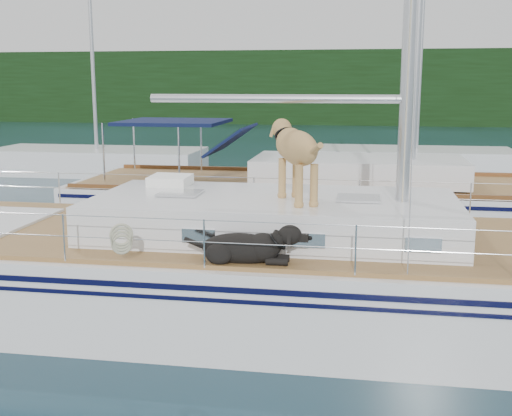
# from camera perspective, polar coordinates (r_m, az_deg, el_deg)

# --- Properties ---
(ground) EXTENTS (120.00, 120.00, 0.00)m
(ground) POSITION_cam_1_polar(r_m,az_deg,el_deg) (9.86, -3.10, -9.29)
(ground) COLOR black
(ground) RESTS_ON ground
(tree_line) EXTENTS (90.00, 3.00, 6.00)m
(tree_line) POSITION_cam_1_polar(r_m,az_deg,el_deg) (54.05, 7.58, 10.56)
(tree_line) COLOR black
(tree_line) RESTS_ON ground
(shore_bank) EXTENTS (92.00, 1.00, 1.20)m
(shore_bank) POSITION_cam_1_polar(r_m,az_deg,el_deg) (55.32, 7.57, 8.08)
(shore_bank) COLOR #595147
(shore_bank) RESTS_ON ground
(main_sailboat) EXTENTS (12.00, 3.85, 14.01)m
(main_sailboat) POSITION_cam_1_polar(r_m,az_deg,el_deg) (9.61, -2.55, -5.51)
(main_sailboat) COLOR white
(main_sailboat) RESTS_ON ground
(neighbor_sailboat) EXTENTS (11.00, 3.50, 13.30)m
(neighbor_sailboat) POSITION_cam_1_polar(r_m,az_deg,el_deg) (15.23, 4.89, 0.45)
(neighbor_sailboat) COLOR white
(neighbor_sailboat) RESTS_ON ground
(bg_boat_west) EXTENTS (8.00, 3.00, 11.65)m
(bg_boat_west) POSITION_cam_1_polar(r_m,az_deg,el_deg) (25.29, -13.92, 4.00)
(bg_boat_west) COLOR white
(bg_boat_west) RESTS_ON ground
(bg_boat_center) EXTENTS (7.20, 3.00, 11.65)m
(bg_boat_center) POSITION_cam_1_polar(r_m,az_deg,el_deg) (25.26, 14.00, 4.00)
(bg_boat_center) COLOR white
(bg_boat_center) RESTS_ON ground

